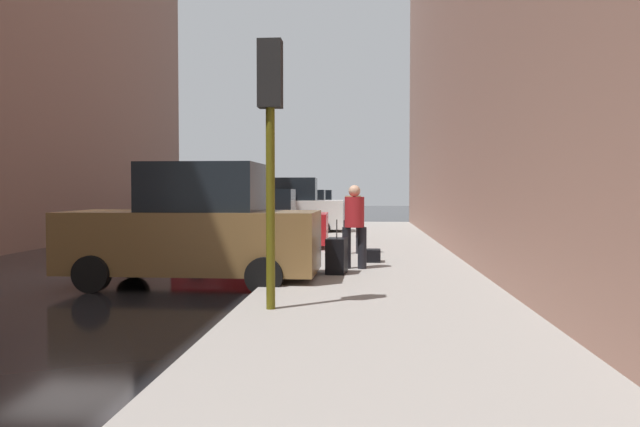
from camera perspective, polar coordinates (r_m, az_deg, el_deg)
ground_plane at (r=13.53m, az=-21.21°, el=-5.46°), size 120.00×120.00×0.00m
sidewalk at (r=12.23m, az=5.24°, el=-5.76°), size 4.00×40.00×0.15m
parked_bronze_suv at (r=11.65m, az=-11.39°, el=-1.45°), size 4.62×2.10×2.25m
parked_red_hatchback at (r=17.68m, az=-6.00°, el=-0.82°), size 4.25×2.16×1.79m
parked_white_van at (r=24.62m, az=-3.10°, el=0.43°), size 4.64×2.14×2.25m
parked_gray_coupe at (r=31.02m, az=-1.59°, el=0.44°), size 4.23×2.11×1.79m
parked_silver_sedan at (r=37.40m, az=-0.60°, el=0.72°), size 4.25×2.16×1.79m
fire_hydrant at (r=16.78m, az=-0.34°, el=-2.17°), size 0.42×0.22×0.70m
traffic_light at (r=8.45m, az=-4.57°, el=8.98°), size 0.32×0.32×3.60m
pedestrian_in_red_jacket at (r=12.75m, az=3.16°, el=-0.79°), size 0.51×0.42×1.71m
pedestrian_in_tan_coat at (r=15.80m, az=3.06°, el=-0.23°), size 0.52×0.44×1.71m
rolling_suitcase at (r=12.03m, az=1.54°, el=-3.89°), size 0.42×0.60×1.04m
duffel_bag at (r=14.05m, az=4.89°, el=-3.85°), size 0.32×0.44×0.28m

